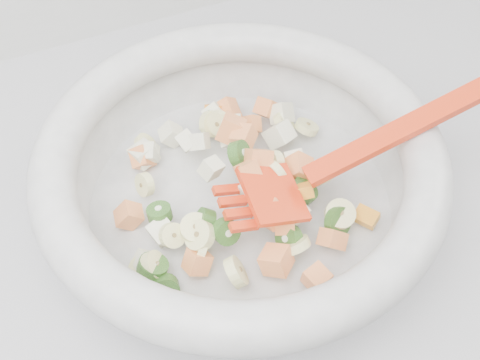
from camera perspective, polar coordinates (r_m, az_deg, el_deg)
name	(u,v)px	position (r m, az deg, el deg)	size (l,w,h in m)	color
counter	(256,345)	(1.01, 1.51, -15.40)	(2.00, 0.60, 0.90)	gray
mixing_bowl	(240,174)	(0.54, 0.03, 0.60)	(0.42, 0.36, 0.13)	silver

